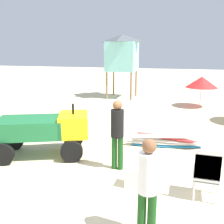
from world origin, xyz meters
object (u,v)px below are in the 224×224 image
object	(u,v)px
cooler_box	(139,178)
surfboard_pile	(165,140)
utility_cart	(45,129)
lifeguard_near_center	(148,183)
stacked_plastic_chairs	(207,170)
lifeguard_tower	(122,53)
beach_umbrella_mid	(202,82)
lifeguard_near_left	(117,130)

from	to	relation	value
cooler_box	surfboard_pile	bearing A→B (deg)	82.17
utility_cart	lifeguard_near_center	world-z (taller)	lifeguard_near_center
stacked_plastic_chairs	lifeguard_tower	world-z (taller)	lifeguard_tower
beach_umbrella_mid	stacked_plastic_chairs	bearing A→B (deg)	-91.74
stacked_plastic_chairs	lifeguard_tower	bearing A→B (deg)	112.45
stacked_plastic_chairs	cooler_box	xyz separation A→B (m)	(-1.37, 0.12, -0.44)
lifeguard_near_left	lifeguard_near_center	world-z (taller)	lifeguard_near_left
stacked_plastic_chairs	lifeguard_near_left	world-z (taller)	lifeguard_near_left
stacked_plastic_chairs	lifeguard_near_left	size ratio (longest dim) A/B	0.62
stacked_plastic_chairs	lifeguard_tower	distance (m)	11.96
lifeguard_near_left	cooler_box	bearing A→B (deg)	-46.46
stacked_plastic_chairs	surfboard_pile	distance (m)	2.97
surfboard_pile	cooler_box	distance (m)	2.65
surfboard_pile	cooler_box	xyz separation A→B (m)	(-0.36, -2.63, 0.01)
utility_cart	lifeguard_near_center	distance (m)	4.13
utility_cart	beach_umbrella_mid	size ratio (longest dim) A/B	1.69
lifeguard_near_center	lifeguard_tower	bearing A→B (deg)	106.07
lifeguard_near_center	beach_umbrella_mid	bearing A→B (deg)	83.32
utility_cart	lifeguard_near_center	size ratio (longest dim) A/B	1.68
stacked_plastic_chairs	beach_umbrella_mid	world-z (taller)	beach_umbrella_mid
utility_cart	cooler_box	xyz separation A→B (m)	(2.88, -0.99, -0.57)
lifeguard_tower	beach_umbrella_mid	distance (m)	5.25
lifeguard_near_left	beach_umbrella_mid	world-z (taller)	lifeguard_near_left
stacked_plastic_chairs	lifeguard_near_left	bearing A→B (deg)	157.76
utility_cart	surfboard_pile	size ratio (longest dim) A/B	1.08
beach_umbrella_mid	cooler_box	xyz separation A→B (m)	(-1.65, -9.14, -1.13)
lifeguard_near_left	lifeguard_near_center	size ratio (longest dim) A/B	1.07
lifeguard_near_left	lifeguard_tower	xyz separation A→B (m)	(-2.44, 10.03, 1.80)
utility_cart	lifeguard_near_left	xyz separation A→B (m)	(2.20, -0.27, 0.25)
surfboard_pile	stacked_plastic_chairs	bearing A→B (deg)	-69.85
cooler_box	lifeguard_near_left	bearing A→B (deg)	133.54
surfboard_pile	lifeguard_near_center	xyz separation A→B (m)	(0.05, -4.13, 0.75)
stacked_plastic_chairs	cooler_box	distance (m)	1.45
surfboard_pile	lifeguard_near_center	size ratio (longest dim) A/B	1.56
lifeguard_near_center	lifeguard_tower	xyz separation A→B (m)	(-3.53, 12.25, 1.87)
stacked_plastic_chairs	lifeguard_near_left	distance (m)	2.25
stacked_plastic_chairs	lifeguard_tower	xyz separation A→B (m)	(-4.49, 10.87, 2.18)
lifeguard_tower	stacked_plastic_chairs	bearing A→B (deg)	-67.55
utility_cart	lifeguard_tower	bearing A→B (deg)	91.40
surfboard_pile	beach_umbrella_mid	size ratio (longest dim) A/B	1.56
utility_cart	lifeguard_near_left	bearing A→B (deg)	-6.95
utility_cart	lifeguard_near_center	bearing A→B (deg)	-37.09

